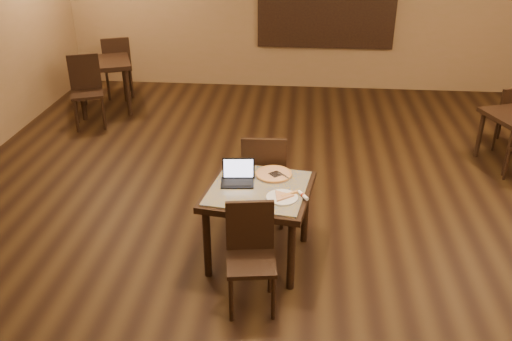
# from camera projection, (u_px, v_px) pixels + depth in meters

# --- Properties ---
(ground) EXTENTS (10.00, 10.00, 0.00)m
(ground) POSITION_uv_depth(u_px,v_px,m) (280.00, 241.00, 5.45)
(ground) COLOR black
(ground) RESTS_ON ground
(wall_back) EXTENTS (8.00, 0.02, 3.00)m
(wall_back) POSITION_uv_depth(u_px,v_px,m) (297.00, 1.00, 9.21)
(wall_back) COLOR olive
(wall_back) RESTS_ON ground
(tiled_table) EXTENTS (1.05, 1.05, 0.76)m
(tiled_table) POSITION_uv_depth(u_px,v_px,m) (259.00, 197.00, 4.92)
(tiled_table) COLOR black
(tiled_table) RESTS_ON ground
(chair_main_near) EXTENTS (0.45, 0.45, 0.92)m
(chair_main_near) POSITION_uv_depth(u_px,v_px,m) (251.00, 250.00, 4.44)
(chair_main_near) COLOR black
(chair_main_near) RESTS_ON ground
(chair_main_far) EXTENTS (0.46, 0.46, 1.02)m
(chair_main_far) POSITION_uv_depth(u_px,v_px,m) (264.00, 175.00, 5.50)
(chair_main_far) COLOR black
(chair_main_far) RESTS_ON ground
(laptop) EXTENTS (0.31, 0.26, 0.20)m
(laptop) POSITION_uv_depth(u_px,v_px,m) (238.00, 176.00, 4.95)
(laptop) COLOR black
(laptop) RESTS_ON tiled_table
(plate) EXTENTS (0.28, 0.28, 0.02)m
(plate) POSITION_uv_depth(u_px,v_px,m) (282.00, 197.00, 4.69)
(plate) COLOR white
(plate) RESTS_ON tiled_table
(pizza_slice) EXTENTS (0.30, 0.30, 0.02)m
(pizza_slice) POSITION_uv_depth(u_px,v_px,m) (282.00, 196.00, 4.69)
(pizza_slice) COLOR beige
(pizza_slice) RESTS_ON plate
(pizza_pan) EXTENTS (0.35, 0.35, 0.01)m
(pizza_pan) POSITION_uv_depth(u_px,v_px,m) (274.00, 175.00, 5.08)
(pizza_pan) COLOR silver
(pizza_pan) RESTS_ON tiled_table
(pizza_whole) EXTENTS (0.35, 0.35, 0.02)m
(pizza_whole) POSITION_uv_depth(u_px,v_px,m) (274.00, 174.00, 5.07)
(pizza_whole) COLOR beige
(pizza_whole) RESTS_ON pizza_pan
(spatula) EXTENTS (0.25, 0.26, 0.01)m
(spatula) POSITION_uv_depth(u_px,v_px,m) (276.00, 174.00, 5.05)
(spatula) COLOR silver
(spatula) RESTS_ON pizza_whole
(napkin_roll) EXTENTS (0.10, 0.15, 0.04)m
(napkin_roll) POSITION_uv_depth(u_px,v_px,m) (303.00, 195.00, 4.71)
(napkin_roll) COLOR white
(napkin_roll) RESTS_ON tiled_table
(other_table_a_chair_far) EXTENTS (0.48, 0.48, 0.87)m
(other_table_a_chair_far) POSITION_uv_depth(u_px,v_px,m) (506.00, 113.00, 7.28)
(other_table_a_chair_far) COLOR black
(other_table_a_chair_far) RESTS_ON ground
(other_table_b) EXTENTS (1.12, 1.12, 0.81)m
(other_table_b) POSITION_uv_depth(u_px,v_px,m) (102.00, 69.00, 8.50)
(other_table_b) COLOR black
(other_table_b) RESTS_ON ground
(other_table_b_chair_near) EXTENTS (0.59, 0.59, 1.04)m
(other_table_b_chair_near) POSITION_uv_depth(u_px,v_px,m) (86.00, 87.00, 8.00)
(other_table_b_chair_near) COLOR black
(other_table_b_chair_near) RESTS_ON ground
(other_table_b_chair_far) EXTENTS (0.59, 0.59, 1.04)m
(other_table_b_chair_far) POSITION_uv_depth(u_px,v_px,m) (117.00, 64.00, 9.08)
(other_table_b_chair_far) COLOR black
(other_table_b_chair_far) RESTS_ON ground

